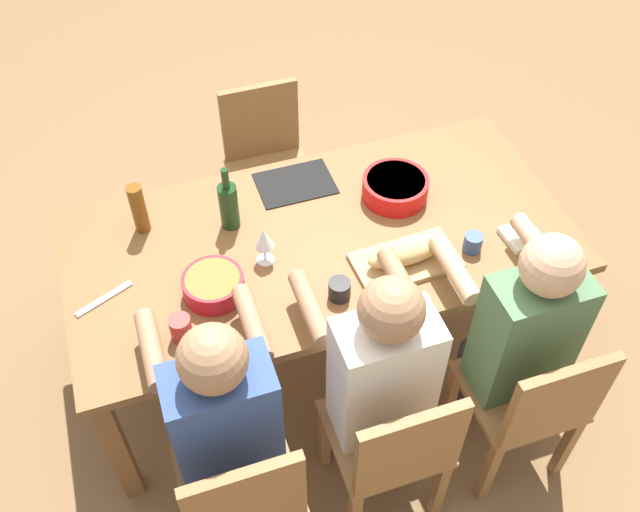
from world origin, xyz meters
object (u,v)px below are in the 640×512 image
serving_bowl_pasta (395,187)px  wine_bottle (229,205)px  chair_far_center (394,447)px  diner_far_center (378,371)px  diner_far_left (519,330)px  chair_near_center (267,160)px  cup_far_left (473,243)px  serving_bowl_fruit (213,285)px  diner_far_right (223,417)px  chair_far_left (532,403)px  bread_loaf (407,251)px  cup_far_center (339,290)px  wine_glass (264,240)px  napkin_stack (522,236)px  chair_far_right (242,495)px  dining_table (320,250)px  beer_bottle (139,209)px  cup_far_right (181,328)px  cutting_board (406,261)px

serving_bowl_pasta → wine_bottle: bearing=-4.7°
chair_far_center → diner_far_center: bearing=-90.0°
diner_far_left → chair_near_center: 1.55m
chair_far_center → chair_near_center: same height
wine_bottle → cup_far_left: wine_bottle is taller
diner_far_left → serving_bowl_fruit: (1.01, -0.48, 0.09)m
diner_far_right → chair_far_left: diner_far_right is taller
chair_far_center → wine_bottle: 1.10m
bread_loaf → cup_far_center: (0.30, 0.07, -0.03)m
wine_glass → napkin_stack: bearing=167.9°
chair_far_right → serving_bowl_pasta: bearing=-134.4°
serving_bowl_pasta → cup_far_center: bearing=47.2°
dining_table → beer_bottle: size_ratio=9.04×
chair_far_center → dining_table: bearing=-90.0°
dining_table → wine_bottle: wine_bottle is taller
chair_far_left → cup_far_left: (0.01, -0.56, 0.29)m
chair_far_right → diner_far_center: bearing=-161.4°
beer_bottle → wine_glass: (-0.42, 0.32, 0.01)m
wine_glass → cup_far_left: bearing=165.4°
cup_far_center → napkin_stack: cup_far_center is taller
dining_table → diner_far_right: diner_far_right is taller
chair_far_left → beer_bottle: (1.20, -1.08, 0.37)m
beer_bottle → diner_far_left: bearing=143.2°
cup_far_right → diner_far_center: bearing=151.8°
cutting_board → napkin_stack: bearing=176.8°
diner_far_left → cup_far_left: bearing=-88.6°
diner_far_left → cutting_board: bearing=-54.6°
cutting_board → cup_far_right: (0.88, 0.07, 0.04)m
chair_far_center → beer_bottle: (0.65, -1.08, 0.37)m
serving_bowl_pasta → chair_far_right: bearing=45.6°
wine_bottle → chair_near_center: bearing=-116.6°
diner_far_center → beer_bottle: 1.12m
chair_near_center → cup_far_left: chair_near_center is taller
diner_far_right → serving_bowl_fruit: 0.50m
wine_bottle → cup_far_right: size_ratio=2.93×
cup_far_right → chair_far_right: bearing=96.9°
chair_near_center → serving_bowl_fruit: bearing=64.3°
diner_far_right → bread_loaf: size_ratio=3.75×
wine_bottle → serving_bowl_fruit: bearing=66.2°
wine_bottle → cup_far_center: size_ratio=3.55×
chair_near_center → cutting_board: chair_near_center is taller
cup_far_center → napkin_stack: 0.78m
cutting_board → cup_far_right: bearing=4.4°
chair_near_center → cup_far_right: size_ratio=8.58×
chair_near_center → wine_glass: 0.97m
cutting_board → beer_bottle: size_ratio=1.82×
chair_far_right → diner_far_right: diner_far_right is taller
dining_table → beer_bottle: beer_bottle is taller
bread_loaf → cup_far_right: 0.88m
serving_bowl_fruit → diner_far_center: bearing=133.4°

